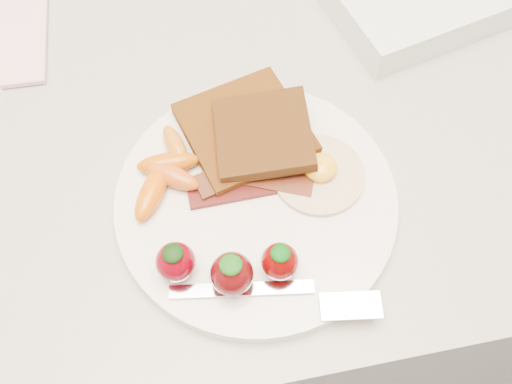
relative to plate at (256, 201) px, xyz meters
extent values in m
cube|color=gray|center=(-0.03, 0.13, -0.46)|extent=(2.00, 0.60, 0.90)
cylinder|color=white|center=(0.00, 0.00, 0.00)|extent=(0.27, 0.27, 0.02)
cube|color=black|center=(0.00, 0.07, 0.02)|extent=(0.14, 0.14, 0.01)
cube|color=black|center=(0.02, 0.06, 0.03)|extent=(0.10, 0.10, 0.02)
cylinder|color=#F6E4BA|center=(0.06, 0.01, 0.01)|extent=(0.11, 0.11, 0.01)
ellipsoid|color=#FAAA21|center=(0.07, 0.01, 0.02)|extent=(0.04, 0.04, 0.02)
cube|color=#370B0B|center=(-0.01, 0.01, 0.01)|extent=(0.11, 0.03, 0.00)
cube|color=#4E1E0C|center=(0.01, 0.02, 0.01)|extent=(0.11, 0.07, 0.00)
cube|color=#3C0C09|center=(0.00, 0.03, 0.02)|extent=(0.11, 0.05, 0.00)
ellipsoid|color=#BB5405|center=(-0.08, 0.05, 0.02)|extent=(0.06, 0.02, 0.02)
ellipsoid|color=#C04E15|center=(-0.08, 0.03, 0.02)|extent=(0.06, 0.05, 0.02)
ellipsoid|color=#D45803|center=(-0.10, 0.02, 0.02)|extent=(0.05, 0.07, 0.02)
ellipsoid|color=#C86B17|center=(-0.07, 0.07, 0.02)|extent=(0.03, 0.05, 0.02)
ellipsoid|color=#68000B|center=(-0.08, -0.06, 0.03)|extent=(0.03, 0.03, 0.04)
ellipsoid|color=black|center=(-0.08, -0.06, 0.05)|extent=(0.02, 0.02, 0.01)
ellipsoid|color=#490507|center=(-0.04, -0.08, 0.03)|extent=(0.04, 0.04, 0.04)
ellipsoid|color=#15480C|center=(-0.04, -0.08, 0.05)|extent=(0.02, 0.02, 0.01)
ellipsoid|color=#5C0202|center=(0.01, -0.08, 0.03)|extent=(0.03, 0.03, 0.04)
ellipsoid|color=#054607|center=(0.01, -0.08, 0.05)|extent=(0.02, 0.02, 0.01)
cube|color=silver|center=(-0.03, -0.09, 0.01)|extent=(0.13, 0.03, 0.00)
cube|color=silver|center=(0.06, -0.12, 0.01)|extent=(0.06, 0.03, 0.00)
camera|label=1|loc=(-0.05, -0.25, 0.49)|focal=40.00mm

